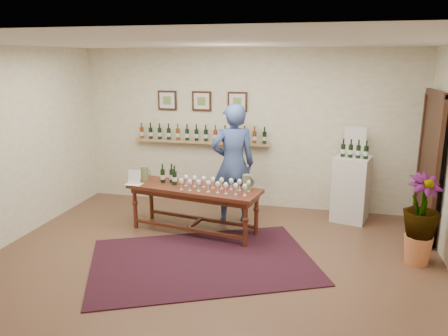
% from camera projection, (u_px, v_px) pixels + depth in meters
% --- Properties ---
extents(ground, '(6.00, 6.00, 0.00)m').
position_uv_depth(ground, '(210.00, 264.00, 5.72)').
color(ground, brown).
rests_on(ground, ground).
extents(room_shell, '(6.00, 6.00, 6.00)m').
position_uv_depth(room_shell, '(372.00, 158.00, 6.74)').
color(room_shell, '#F0E9CB').
rests_on(room_shell, ground).
extents(rug, '(3.42, 2.94, 0.02)m').
position_uv_depth(rug, '(202.00, 261.00, 5.78)').
color(rug, '#45120C').
rests_on(rug, ground).
extents(tasting_table, '(2.12, 1.00, 0.72)m').
position_uv_depth(tasting_table, '(194.00, 194.00, 6.64)').
color(tasting_table, '#461811').
rests_on(tasting_table, ground).
extents(table_glasses, '(1.32, 0.38, 0.18)m').
position_uv_depth(table_glasses, '(215.00, 184.00, 6.42)').
color(table_glasses, white).
rests_on(table_glasses, tasting_table).
extents(table_bottles, '(0.31, 0.24, 0.30)m').
position_uv_depth(table_bottles, '(170.00, 174.00, 6.80)').
color(table_bottles, black).
rests_on(table_bottles, tasting_table).
extents(pitcher_left, '(0.18, 0.18, 0.23)m').
position_uv_depth(pitcher_left, '(145.00, 173.00, 6.98)').
color(pitcher_left, '#657046').
rests_on(pitcher_left, tasting_table).
extents(pitcher_right, '(0.19, 0.19, 0.23)m').
position_uv_depth(pitcher_right, '(247.00, 182.00, 6.43)').
color(pitcher_right, '#657046').
rests_on(pitcher_right, tasting_table).
extents(menu_card, '(0.24, 0.18, 0.22)m').
position_uv_depth(menu_card, '(134.00, 177.00, 6.75)').
color(menu_card, silver).
rests_on(menu_card, tasting_table).
extents(display_pedestal, '(0.66, 0.66, 1.07)m').
position_uv_depth(display_pedestal, '(351.00, 189.00, 7.17)').
color(display_pedestal, silver).
rests_on(display_pedestal, ground).
extents(pedestal_bottles, '(0.30, 0.15, 0.29)m').
position_uv_depth(pedestal_bottles, '(355.00, 149.00, 6.96)').
color(pedestal_bottles, black).
rests_on(pedestal_bottles, display_pedestal).
extents(info_sign, '(0.35, 0.11, 0.49)m').
position_uv_depth(info_sign, '(355.00, 140.00, 7.16)').
color(info_sign, silver).
rests_on(info_sign, display_pedestal).
extents(potted_plant, '(0.74, 0.74, 1.04)m').
position_uv_depth(potted_plant, '(421.00, 220.00, 5.59)').
color(potted_plant, '#C36D41').
rests_on(potted_plant, ground).
extents(person, '(0.83, 0.69, 1.95)m').
position_uv_depth(person, '(233.00, 164.00, 6.98)').
color(person, navy).
rests_on(person, ground).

